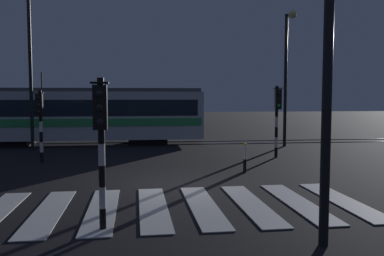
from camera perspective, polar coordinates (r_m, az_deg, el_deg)
ground_plane at (r=13.09m, az=-3.00°, el=-7.82°), size 120.00×120.00×0.00m
rail_near at (r=23.52m, az=-4.84°, el=-2.33°), size 80.00×0.12×0.03m
rail_far at (r=24.95m, az=-4.97°, el=-1.94°), size 80.00×0.12×0.03m
crosswalk_zebra at (r=10.44m, az=-1.91°, el=-10.93°), size 9.55×4.23×0.02m
traffic_light_corner_far_right at (r=18.73m, az=11.85°, el=2.42°), size 0.36×0.42×3.26m
traffic_light_kerb_mid_left at (r=8.47m, az=-12.63°, el=-0.37°), size 0.36×0.42×3.16m
traffic_light_corner_far_left at (r=18.11m, az=-20.50°, el=1.68°), size 0.36×0.42×3.03m
street_lamp_trackside_right at (r=23.09m, az=13.20°, el=8.90°), size 0.44×1.21×7.31m
street_lamp_trackside_left at (r=22.51m, az=-21.88°, el=9.82°), size 0.44×1.21×8.03m
tram at (r=24.33m, az=-15.33°, el=1.83°), size 14.17×2.58×4.15m
bollard_island_edge at (r=14.99m, az=7.40°, el=-4.11°), size 0.12×0.12×1.11m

